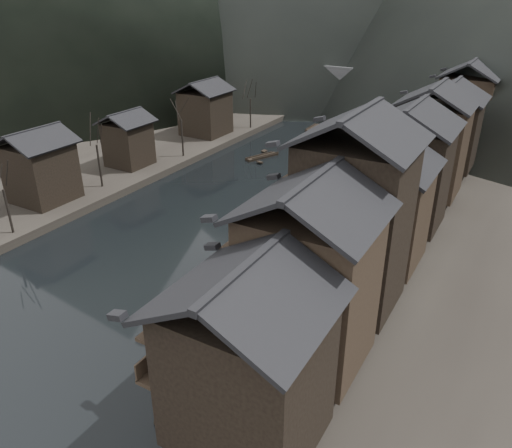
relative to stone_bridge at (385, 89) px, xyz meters
The scene contains 12 objects.
water 72.18m from the stone_bridge, 90.00° to the right, with size 300.00×300.00×0.00m, color black.
left_bank 47.64m from the stone_bridge, 137.56° to the right, with size 40.00×200.00×1.20m, color #2D2823.
stilt_houses 55.85m from the stone_bridge, 71.93° to the right, with size 9.00×67.60×16.73m.
left_houses 55.79m from the stone_bridge, 111.56° to the right, with size 8.10×53.20×8.73m.
bare_trees 53.88m from the stone_bridge, 108.40° to the right, with size 3.82×61.27×7.63m.
moored_sampans 46.94m from the stone_bridge, 75.19° to the right, with size 2.74×71.59×0.47m.
midriver_boats 20.16m from the stone_bridge, 99.35° to the right, with size 16.51×43.46×0.45m.
stone_bridge is the anchor object (origin of this frame).
hero_sampan 73.04m from the stone_bridge, 83.16° to the right, with size 3.63×4.24×0.43m.
cargo_heap 72.82m from the stone_bridge, 83.26° to the right, with size 1.05×1.38×0.63m, color black.
boatman 74.40m from the stone_bridge, 82.48° to the right, with size 0.67×0.44×1.83m, color #525254.
bamboo_pole 74.34m from the stone_bridge, 82.33° to the right, with size 0.06×0.06×4.56m, color #8C7A51.
Camera 1 is at (26.92, -23.82, 23.52)m, focal length 35.00 mm.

